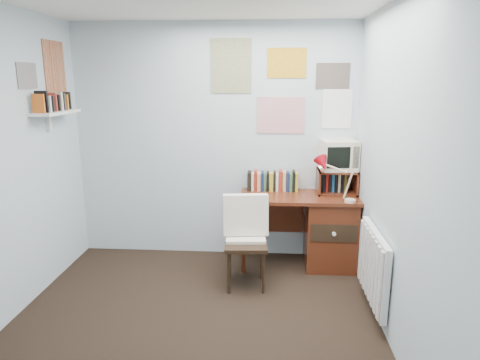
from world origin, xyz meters
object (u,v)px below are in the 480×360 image
Objects in this scene: desk at (324,229)px; tv_riser at (337,181)px; desk_chair at (246,244)px; crt_tv at (338,153)px; desk_lamp at (351,183)px; radiator at (374,266)px; wall_shelf at (56,112)px.

desk is 3.00× the size of tv_riser.
tv_riser reaches higher than desk_chair.
desk_chair reaches higher than desk.
crt_tv reaches higher than desk.
desk is at bearing -137.04° from tv_riser.
desk_lamp is at bearing -84.32° from crt_tv.
tv_riser is 1.15m from radiator.
radiator is (0.17, -1.06, -0.76)m from crt_tv.
crt_tv is (-0.08, 0.35, 0.23)m from desk_lamp.
desk_lamp is 0.62× the size of wall_shelf.
wall_shelf is at bearing 169.11° from radiator.
wall_shelf reaches higher than crt_tv.
tv_riser reaches higher than desk.
desk_chair is (-0.79, -0.53, 0.01)m from desk.
desk is 0.97m from radiator.
desk_lamp is at bearing 3.30° from wall_shelf.
wall_shelf reaches higher than tv_riser.
desk_chair is 1.15m from radiator.
radiator is at bearing -24.60° from desk_chair.
wall_shelf reaches higher than desk_chair.
desk is at bearing 8.40° from wall_shelf.
desk is 0.79m from crt_tv.
desk_chair is 2.15m from wall_shelf.
tv_riser is at bearing 99.28° from radiator.
crt_tv reaches higher than radiator.
crt_tv is at bearing 10.72° from wall_shelf.
desk_lamp is 0.96× the size of tv_riser.
crt_tv is at bearing 76.85° from tv_riser.
wall_shelf is (-1.78, 0.15, 1.20)m from desk_chair.
desk_chair is at bearing 159.47° from radiator.
radiator is (1.08, -0.40, 0.00)m from desk_chair.
crt_tv is at bearing 98.86° from radiator.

